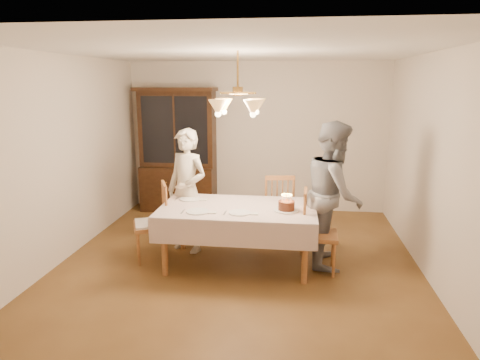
# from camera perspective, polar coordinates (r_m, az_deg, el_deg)

# --- Properties ---
(ground) EXTENTS (5.00, 5.00, 0.00)m
(ground) POSITION_cam_1_polar(r_m,az_deg,el_deg) (5.52, -0.27, -11.16)
(ground) COLOR brown
(ground) RESTS_ON ground
(room_shell) EXTENTS (5.00, 5.00, 5.00)m
(room_shell) POSITION_cam_1_polar(r_m,az_deg,el_deg) (5.08, -0.29, 5.34)
(room_shell) COLOR white
(room_shell) RESTS_ON ground
(dining_table) EXTENTS (1.90, 1.10, 0.76)m
(dining_table) POSITION_cam_1_polar(r_m,az_deg,el_deg) (5.28, -0.28, -4.37)
(dining_table) COLOR brown
(dining_table) RESTS_ON ground
(china_hutch) EXTENTS (1.38, 0.54, 2.16)m
(china_hutch) POSITION_cam_1_polar(r_m,az_deg,el_deg) (7.62, -8.26, 3.68)
(china_hutch) COLOR black
(china_hutch) RESTS_ON ground
(chair_far_side) EXTENTS (0.50, 0.48, 1.00)m
(chair_far_side) POSITION_cam_1_polar(r_m,az_deg,el_deg) (6.18, 5.08, -4.12)
(chair_far_side) COLOR brown
(chair_far_side) RESTS_ON ground
(chair_left_end) EXTENTS (0.56, 0.57, 1.00)m
(chair_left_end) POSITION_cam_1_polar(r_m,az_deg,el_deg) (5.64, -11.73, -5.93)
(chair_left_end) COLOR brown
(chair_left_end) RESTS_ON ground
(chair_right_end) EXTENTS (0.44, 0.46, 1.00)m
(chair_right_end) POSITION_cam_1_polar(r_m,az_deg,el_deg) (5.29, 10.45, -7.31)
(chair_right_end) COLOR brown
(chair_right_end) RESTS_ON ground
(elderly_woman) EXTENTS (0.72, 0.62, 1.66)m
(elderly_woman) POSITION_cam_1_polar(r_m,az_deg,el_deg) (5.76, -7.06, -1.43)
(elderly_woman) COLOR beige
(elderly_woman) RESTS_ON ground
(adult_in_grey) EXTENTS (0.73, 0.91, 1.80)m
(adult_in_grey) POSITION_cam_1_polar(r_m,az_deg,el_deg) (5.41, 12.40, -1.84)
(adult_in_grey) COLOR slate
(adult_in_grey) RESTS_ON ground
(birthday_cake) EXTENTS (0.30, 0.30, 0.20)m
(birthday_cake) POSITION_cam_1_polar(r_m,az_deg,el_deg) (5.11, 6.21, -3.52)
(birthday_cake) COLOR white
(birthday_cake) RESTS_ON dining_table
(place_setting_near_left) EXTENTS (0.41, 0.27, 0.02)m
(place_setting_near_left) POSITION_cam_1_polar(r_m,az_deg,el_deg) (5.06, -5.54, -4.21)
(place_setting_near_left) COLOR white
(place_setting_near_left) RESTS_ON dining_table
(place_setting_near_right) EXTENTS (0.40, 0.25, 0.02)m
(place_setting_near_right) POSITION_cam_1_polar(r_m,az_deg,el_deg) (4.99, 0.09, -4.40)
(place_setting_near_right) COLOR white
(place_setting_near_right) RESTS_ON dining_table
(place_setting_far_left) EXTENTS (0.42, 0.27, 0.02)m
(place_setting_far_left) POSITION_cam_1_polar(r_m,az_deg,el_deg) (5.61, -6.56, -2.52)
(place_setting_far_left) COLOR white
(place_setting_far_left) RESTS_ON dining_table
(chandelier) EXTENTS (0.62, 0.62, 0.73)m
(chandelier) POSITION_cam_1_polar(r_m,az_deg,el_deg) (5.04, -0.30, 9.80)
(chandelier) COLOR #BF8C3F
(chandelier) RESTS_ON ground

